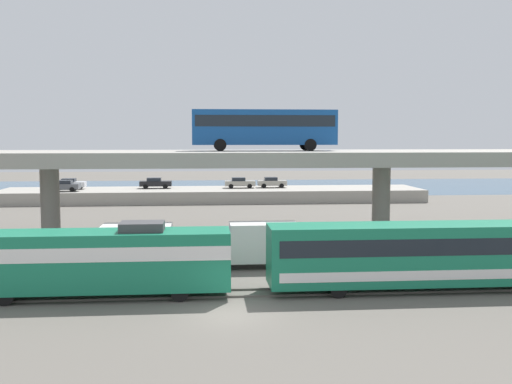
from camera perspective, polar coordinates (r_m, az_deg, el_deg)
The scene contains 16 objects.
ground_plane at distance 30.81m, azimuth -2.41°, elevation -11.50°, with size 260.00×260.00×0.00m, color #605B54.
rail_strip_near at distance 33.92m, azimuth -2.66°, elevation -9.84°, with size 110.00×0.12×0.12m, color #59544C.
rail_strip_far at distance 35.37m, azimuth -2.76°, elevation -9.21°, with size 110.00×0.12×0.12m, color #59544C.
train_locomotive at distance 34.78m, azimuth -15.98°, elevation -6.05°, with size 15.69×3.04×4.18m.
train_coach_lead at distance 37.03m, azimuth 17.96°, elevation -5.46°, with size 21.38×3.04×3.86m.
highway_overpass at distance 49.54m, azimuth -3.48°, elevation 3.02°, with size 96.00×11.70×7.73m.
transit_bus_on_overpass at distance 50.87m, azimuth 0.79°, elevation 6.23°, with size 12.00×2.68×3.40m.
service_truck_west at distance 41.48m, azimuth -12.36°, elevation -4.95°, with size 6.80×2.46×3.04m.
service_truck_east at distance 41.25m, azimuth -0.51°, elevation -4.89°, with size 6.80×2.46×3.04m.
pier_parking_lot at distance 84.88m, azimuth -4.08°, elevation -0.26°, with size 58.32×10.22×1.69m, color #9E998E.
parked_car_0 at distance 84.31m, azimuth -17.72°, elevation 0.58°, with size 4.34×1.89×1.50m.
parked_car_1 at distance 87.68m, azimuth -17.13°, elevation 0.76°, with size 4.12×1.86×1.50m.
parked_car_2 at distance 86.40m, azimuth -9.46°, elevation 0.86°, with size 4.43×1.90×1.50m.
parked_car_3 at distance 86.53m, azimuth 1.51°, elevation 0.93°, with size 4.09×1.86×1.50m.
parked_car_4 at distance 85.82m, azimuth -1.55°, elevation 0.90°, with size 4.27×1.95×1.50m.
harbor_water at distance 107.86m, azimuth -4.27°, elevation 0.44°, with size 140.00×36.00×0.01m, color #385B7A.
Camera 1 is at (-1.29, -29.49, 8.83)m, focal length 42.41 mm.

